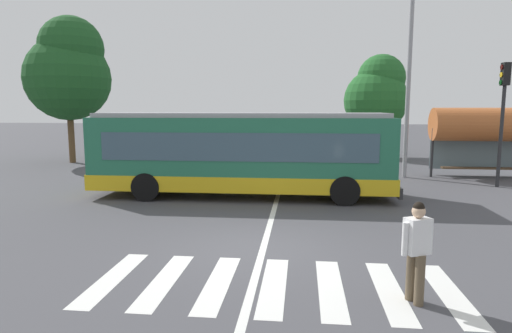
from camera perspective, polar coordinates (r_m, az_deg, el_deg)
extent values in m
plane|color=#47474C|center=(10.09, -0.18, -10.88)|extent=(160.00, 160.00, 0.00)
cylinder|color=black|center=(16.87, 10.91, -1.67)|extent=(1.00, 0.31, 1.00)
cylinder|color=black|center=(14.57, 11.71, -3.18)|extent=(1.00, 0.31, 1.00)
cylinder|color=black|center=(17.62, -11.80, -1.30)|extent=(1.00, 0.31, 1.00)
cylinder|color=black|center=(15.43, -14.43, -2.65)|extent=(1.00, 0.31, 1.00)
cube|color=#236B4C|center=(15.63, -1.97, 1.89)|extent=(10.68, 2.61, 2.55)
cube|color=gold|center=(15.76, -1.95, -1.73)|extent=(10.79, 2.64, 0.55)
cube|color=#3D5666|center=(15.60, -1.98, 3.00)|extent=(9.40, 2.66, 0.96)
cube|color=#3D5666|center=(15.80, 17.59, 2.33)|extent=(0.05, 2.24, 1.63)
cube|color=black|center=(15.75, 17.72, 5.56)|extent=(0.07, 1.94, 0.28)
cube|color=#99999E|center=(15.55, -1.99, 6.86)|extent=(10.26, 2.41, 0.16)
cube|color=#28282B|center=(16.01, 17.76, -2.66)|extent=(0.13, 2.55, 0.36)
cylinder|color=brown|center=(7.89, 19.91, -13.50)|extent=(0.16, 0.16, 0.85)
cylinder|color=brown|center=(7.74, 20.95, -13.99)|extent=(0.16, 0.16, 0.85)
cube|color=white|center=(7.58, 20.69, -8.63)|extent=(0.47, 0.40, 0.60)
cylinder|color=white|center=(7.45, 19.23, -9.10)|extent=(0.10, 0.10, 0.55)
cylinder|color=white|center=(7.74, 22.07, -8.59)|extent=(0.10, 0.10, 0.55)
sphere|color=tan|center=(7.48, 20.84, -5.61)|extent=(0.22, 0.22, 0.22)
sphere|color=black|center=(7.47, 20.86, -5.12)|extent=(0.19, 0.19, 0.19)
cylinder|color=black|center=(25.56, -8.28, 1.16)|extent=(0.22, 0.65, 0.64)
cylinder|color=black|center=(25.26, -4.57, 1.14)|extent=(0.22, 0.65, 0.64)
cylinder|color=black|center=(22.87, -9.77, 0.35)|extent=(0.22, 0.65, 0.64)
cylinder|color=black|center=(22.53, -5.63, 0.32)|extent=(0.22, 0.65, 0.64)
cube|color=#196B70|center=(24.00, -7.05, 1.52)|extent=(1.98, 4.56, 0.52)
cube|color=#3D5666|center=(23.87, -7.11, 2.65)|extent=(1.68, 2.22, 0.44)
cube|color=#196B70|center=(23.85, -7.12, 3.09)|extent=(1.60, 2.03, 0.09)
cylinder|color=black|center=(24.50, -2.49, 0.95)|extent=(0.24, 0.65, 0.64)
cylinder|color=black|center=(24.40, 1.43, 0.93)|extent=(0.24, 0.65, 0.64)
cylinder|color=black|center=(21.75, -3.18, 0.08)|extent=(0.24, 0.65, 0.64)
cylinder|color=black|center=(21.64, 1.24, 0.05)|extent=(0.24, 0.65, 0.64)
cube|color=black|center=(23.02, -0.74, 1.32)|extent=(2.07, 4.60, 0.52)
cube|color=#3D5666|center=(22.88, -0.76, 2.49)|extent=(1.72, 2.25, 0.44)
cube|color=black|center=(22.86, -0.76, 2.95)|extent=(1.64, 2.06, 0.09)
cylinder|color=black|center=(24.04, 3.65, 0.81)|extent=(0.26, 0.66, 0.64)
cylinder|color=black|center=(24.18, 7.62, 0.80)|extent=(0.26, 0.66, 0.64)
cylinder|color=black|center=(21.27, 4.05, -0.10)|extent=(0.26, 0.66, 0.64)
cylinder|color=black|center=(21.44, 8.52, -0.11)|extent=(0.26, 0.66, 0.64)
cube|color=#38383D|center=(22.68, 5.96, 1.18)|extent=(2.25, 4.65, 0.52)
cube|color=#3D5666|center=(22.54, 6.00, 2.36)|extent=(1.80, 2.30, 0.44)
cube|color=#38383D|center=(22.52, 6.00, 2.83)|extent=(1.71, 2.12, 0.09)
cylinder|color=#28282B|center=(20.09, 29.80, 3.43)|extent=(0.14, 0.14, 4.13)
cube|color=black|center=(20.10, 30.29, 10.59)|extent=(0.28, 0.32, 0.90)
cylinder|color=#410907|center=(20.05, 29.89, 11.40)|extent=(0.04, 0.20, 0.20)
cylinder|color=yellow|center=(20.03, 29.83, 10.54)|extent=(0.04, 0.20, 0.20)
cylinder|color=#093B10|center=(20.01, 29.78, 9.69)|extent=(0.04, 0.20, 0.20)
cylinder|color=#28282B|center=(21.76, 22.39, 1.71)|extent=(0.12, 0.12, 2.30)
cube|color=slate|center=(23.17, 27.52, 2.03)|extent=(4.52, 0.04, 1.93)
cylinder|color=#BC602D|center=(22.45, 28.36, 4.94)|extent=(4.80, 1.54, 1.54)
cube|color=#4C3823|center=(22.61, 28.03, -0.20)|extent=(3.77, 0.36, 0.08)
cylinder|color=#939399|center=(21.15, 19.69, 11.73)|extent=(0.20, 0.20, 9.70)
cylinder|color=brown|center=(27.75, -23.37, 3.82)|extent=(0.36, 0.36, 3.24)
sphere|color=#1E5123|center=(27.76, -23.74, 10.68)|extent=(4.88, 4.88, 4.88)
sphere|color=#1E5123|center=(27.73, -23.38, 14.25)|extent=(3.66, 3.66, 3.66)
cylinder|color=brown|center=(29.38, 15.44, 3.43)|extent=(0.36, 0.36, 2.29)
sphere|color=#236028|center=(29.31, 15.62, 8.46)|extent=(4.10, 4.10, 4.10)
sphere|color=#236028|center=(29.51, 16.33, 11.22)|extent=(3.07, 3.07, 3.07)
cube|color=silver|center=(8.89, -18.59, -13.89)|extent=(0.45, 2.68, 0.01)
cube|color=silver|center=(8.53, -12.07, -14.59)|extent=(0.45, 2.68, 0.01)
cube|color=silver|center=(8.28, -5.03, -15.15)|extent=(0.45, 2.68, 0.01)
cube|color=silver|center=(8.16, 2.37, -15.50)|extent=(0.45, 2.68, 0.01)
cube|color=silver|center=(8.16, 9.90, -15.59)|extent=(0.45, 2.68, 0.01)
cube|color=silver|center=(8.30, 17.29, -15.44)|extent=(0.45, 2.68, 0.01)
cube|color=silver|center=(8.55, 24.33, -15.07)|extent=(0.45, 2.68, 0.01)
cube|color=silver|center=(11.97, 1.82, -7.85)|extent=(0.16, 24.00, 0.01)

